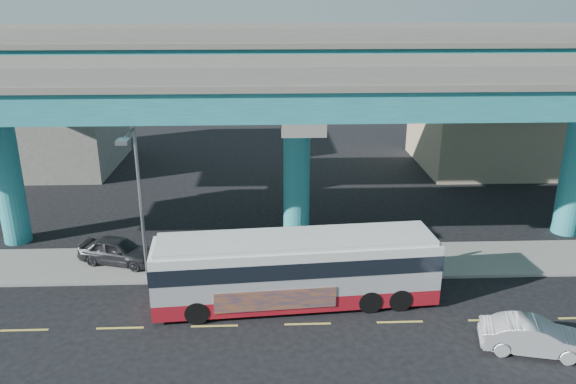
{
  "coord_description": "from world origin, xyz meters",
  "views": [
    {
      "loc": [
        -1.67,
        -21.09,
        13.39
      ],
      "look_at": [
        -0.68,
        4.0,
        4.52
      ],
      "focal_mm": 35.0,
      "sensor_mm": 36.0,
      "label": 1
    }
  ],
  "objects_px": {
    "sedan": "(534,337)",
    "parked_car": "(118,250)",
    "transit_bus": "(296,267)",
    "street_lamp": "(136,185)",
    "stop_sign": "(404,240)"
  },
  "relations": [
    {
      "from": "street_lamp",
      "to": "stop_sign",
      "type": "height_order",
      "value": "street_lamp"
    },
    {
      "from": "sedan",
      "to": "parked_car",
      "type": "xyz_separation_m",
      "value": [
        -18.21,
        8.23,
        0.17
      ]
    },
    {
      "from": "street_lamp",
      "to": "stop_sign",
      "type": "xyz_separation_m",
      "value": [
        12.75,
        0.74,
        -3.32
      ]
    },
    {
      "from": "parked_car",
      "to": "street_lamp",
      "type": "xyz_separation_m",
      "value": [
        1.8,
        -2.21,
        4.31
      ]
    },
    {
      "from": "transit_bus",
      "to": "street_lamp",
      "type": "bearing_deg",
      "value": 160.7
    },
    {
      "from": "transit_bus",
      "to": "parked_car",
      "type": "relative_size",
      "value": 2.94
    },
    {
      "from": "transit_bus",
      "to": "street_lamp",
      "type": "xyz_separation_m",
      "value": [
        -7.25,
        1.91,
        3.36
      ]
    },
    {
      "from": "sedan",
      "to": "stop_sign",
      "type": "relative_size",
      "value": 1.83
    },
    {
      "from": "transit_bus",
      "to": "parked_car",
      "type": "xyz_separation_m",
      "value": [
        -9.04,
        4.11,
        -0.94
      ]
    },
    {
      "from": "street_lamp",
      "to": "stop_sign",
      "type": "bearing_deg",
      "value": 3.32
    },
    {
      "from": "stop_sign",
      "to": "transit_bus",
      "type": "bearing_deg",
      "value": -135.59
    },
    {
      "from": "street_lamp",
      "to": "transit_bus",
      "type": "bearing_deg",
      "value": -14.74
    },
    {
      "from": "transit_bus",
      "to": "parked_car",
      "type": "bearing_deg",
      "value": 150.98
    },
    {
      "from": "transit_bus",
      "to": "street_lamp",
      "type": "height_order",
      "value": "street_lamp"
    },
    {
      "from": "transit_bus",
      "to": "stop_sign",
      "type": "height_order",
      "value": "transit_bus"
    }
  ]
}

